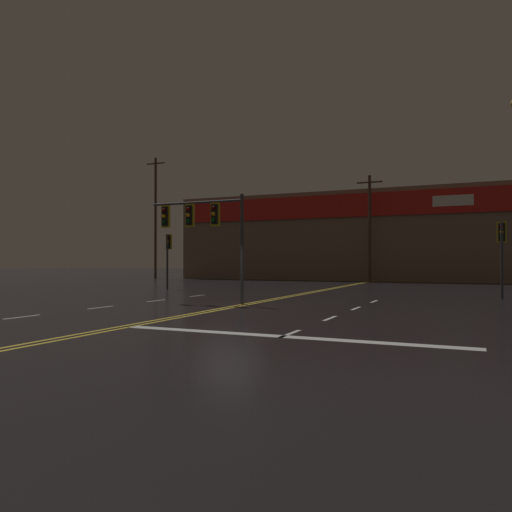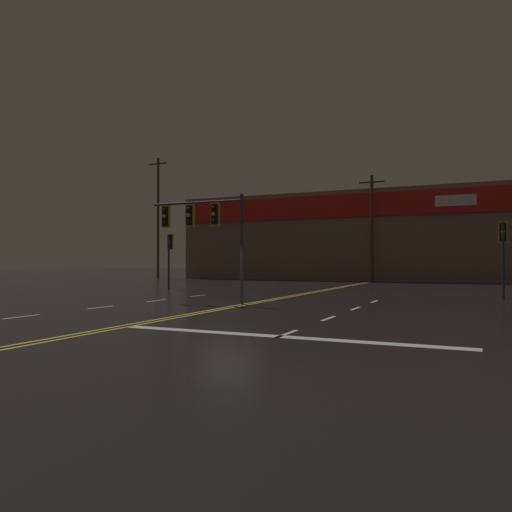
# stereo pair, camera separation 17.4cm
# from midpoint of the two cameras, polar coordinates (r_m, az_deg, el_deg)

# --- Properties ---
(ground_plane) EXTENTS (200.00, 200.00, 0.00)m
(ground_plane) POSITION_cam_midpoint_polar(r_m,az_deg,el_deg) (19.03, -3.13, -5.95)
(ground_plane) COLOR black
(road_markings) EXTENTS (13.42, 60.00, 0.01)m
(road_markings) POSITION_cam_midpoint_polar(r_m,az_deg,el_deg) (17.71, -2.38, -6.33)
(road_markings) COLOR gold
(road_markings) RESTS_ON ground
(traffic_signal_median) EXTENTS (4.43, 0.36, 4.55)m
(traffic_signal_median) POSITION_cam_midpoint_polar(r_m,az_deg,el_deg) (21.50, -6.15, 4.05)
(traffic_signal_median) COLOR #38383D
(traffic_signal_median) RESTS_ON ground
(traffic_signal_corner_northeast) EXTENTS (0.42, 0.36, 3.65)m
(traffic_signal_corner_northeast) POSITION_cam_midpoint_polar(r_m,az_deg,el_deg) (26.11, 26.57, 1.44)
(traffic_signal_corner_northeast) COLOR #38383D
(traffic_signal_corner_northeast) RESTS_ON ground
(traffic_signal_corner_northwest) EXTENTS (0.42, 0.36, 3.54)m
(traffic_signal_corner_northwest) POSITION_cam_midpoint_polar(r_m,az_deg,el_deg) (32.59, -9.68, 0.84)
(traffic_signal_corner_northwest) COLOR #38383D
(traffic_signal_corner_northwest) RESTS_ON ground
(building_backdrop) EXTENTS (39.10, 10.23, 8.31)m
(building_backdrop) POSITION_cam_midpoint_polar(r_m,az_deg,el_deg) (50.45, 14.42, 2.10)
(building_backdrop) COLOR #7A6651
(building_backdrop) RESTS_ON ground
(utility_pole_row) EXTENTS (47.48, 0.26, 12.72)m
(utility_pole_row) POSITION_cam_midpoint_polar(r_m,az_deg,el_deg) (45.00, 10.67, 4.21)
(utility_pole_row) COLOR #4C3828
(utility_pole_row) RESTS_ON ground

